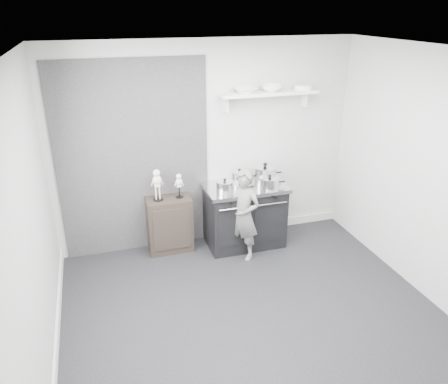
# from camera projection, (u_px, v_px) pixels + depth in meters

# --- Properties ---
(ground) EXTENTS (4.00, 4.00, 0.00)m
(ground) POSITION_uv_depth(u_px,v_px,m) (252.00, 314.00, 4.68)
(ground) COLOR black
(ground) RESTS_ON ground
(room_shell) EXTENTS (4.02, 3.62, 2.71)m
(room_shell) POSITION_uv_depth(u_px,v_px,m) (242.00, 167.00, 4.14)
(room_shell) COLOR #B4B4B2
(room_shell) RESTS_ON ground
(wall_shelf) EXTENTS (1.30, 0.26, 0.24)m
(wall_shelf) POSITION_uv_depth(u_px,v_px,m) (269.00, 94.00, 5.58)
(wall_shelf) COLOR white
(wall_shelf) RESTS_ON room_shell
(stove) EXTENTS (1.08, 0.67, 0.86)m
(stove) POSITION_uv_depth(u_px,v_px,m) (245.00, 215.00, 5.92)
(stove) COLOR black
(stove) RESTS_ON ground
(side_cabinet) EXTENTS (0.58, 0.34, 0.75)m
(side_cabinet) POSITION_uv_depth(u_px,v_px,m) (170.00, 224.00, 5.79)
(side_cabinet) COLOR black
(side_cabinet) RESTS_ON ground
(child) EXTENTS (0.50, 0.53, 1.21)m
(child) POSITION_uv_depth(u_px,v_px,m) (244.00, 215.00, 5.53)
(child) COLOR slate
(child) RESTS_ON ground
(pot_front_left) EXTENTS (0.31, 0.22, 0.18)m
(pot_front_left) POSITION_uv_depth(u_px,v_px,m) (225.00, 186.00, 5.54)
(pot_front_left) COLOR silver
(pot_front_left) RESTS_ON stove
(pot_back_left) EXTENTS (0.32, 0.23, 0.20)m
(pot_back_left) POSITION_uv_depth(u_px,v_px,m) (239.00, 177.00, 5.81)
(pot_back_left) COLOR silver
(pot_back_left) RESTS_ON stove
(pot_back_right) EXTENTS (0.40, 0.32, 0.25)m
(pot_back_right) POSITION_uv_depth(u_px,v_px,m) (265.00, 173.00, 5.89)
(pot_back_right) COLOR silver
(pot_back_right) RESTS_ON stove
(pot_front_right) EXTENTS (0.34, 0.26, 0.19)m
(pot_front_right) POSITION_uv_depth(u_px,v_px,m) (270.00, 183.00, 5.66)
(pot_front_right) COLOR silver
(pot_front_right) RESTS_ON stove
(pot_front_center) EXTENTS (0.30, 0.21, 0.15)m
(pot_front_center) POSITION_uv_depth(u_px,v_px,m) (240.00, 188.00, 5.53)
(pot_front_center) COLOR silver
(pot_front_center) RESTS_ON stove
(skeleton_full) EXTENTS (0.13, 0.09, 0.48)m
(skeleton_full) POSITION_uv_depth(u_px,v_px,m) (157.00, 183.00, 5.51)
(skeleton_full) COLOR silver
(skeleton_full) RESTS_ON side_cabinet
(skeleton_torso) EXTENTS (0.10, 0.07, 0.37)m
(skeleton_torso) POSITION_uv_depth(u_px,v_px,m) (179.00, 184.00, 5.61)
(skeleton_torso) COLOR silver
(skeleton_torso) RESTS_ON side_cabinet
(bowl_large) EXTENTS (0.29, 0.29, 0.07)m
(bowl_large) POSITION_uv_depth(u_px,v_px,m) (245.00, 90.00, 5.46)
(bowl_large) COLOR white
(bowl_large) RESTS_ON wall_shelf
(bowl_small) EXTENTS (0.27, 0.27, 0.08)m
(bowl_small) POSITION_uv_depth(u_px,v_px,m) (272.00, 88.00, 5.55)
(bowl_small) COLOR white
(bowl_small) RESTS_ON wall_shelf
(plate_stack) EXTENTS (0.23, 0.23, 0.06)m
(plate_stack) POSITION_uv_depth(u_px,v_px,m) (303.00, 87.00, 5.68)
(plate_stack) COLOR white
(plate_stack) RESTS_ON wall_shelf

